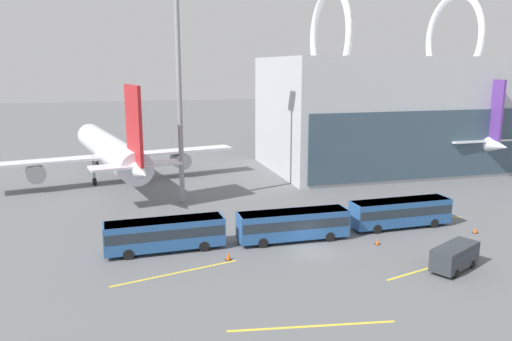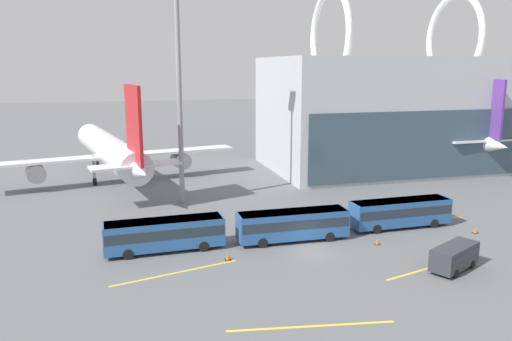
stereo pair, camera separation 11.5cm
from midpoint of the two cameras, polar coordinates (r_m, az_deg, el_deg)
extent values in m
plane|color=slate|center=(49.01, 6.31, -9.05)|extent=(440.00, 440.00, 0.00)
torus|color=white|center=(84.75, 8.38, 14.91)|extent=(1.10, 15.57, 15.57)
torus|color=white|center=(96.39, 21.59, 13.85)|extent=(1.10, 15.57, 15.57)
cylinder|color=silver|center=(79.75, -16.49, 2.35)|extent=(11.45, 35.03, 4.27)
sphere|color=silver|center=(96.78, -18.49, 3.83)|extent=(4.19, 4.19, 4.19)
cone|color=silver|center=(62.95, -13.43, 0.08)|extent=(5.56, 8.34, 4.06)
cube|color=silver|center=(77.81, -16.16, 1.59)|extent=(38.01, 11.14, 0.35)
cylinder|color=gray|center=(76.83, -23.92, -0.27)|extent=(3.20, 3.73, 2.58)
cylinder|color=gray|center=(80.75, -8.65, 1.17)|extent=(3.20, 3.73, 2.58)
cube|color=red|center=(62.92, -13.86, 5.10)|extent=(1.80, 6.68, 9.64)
cube|color=silver|center=(63.68, -13.64, 0.60)|extent=(11.53, 5.44, 0.28)
cylinder|color=gray|center=(91.52, -17.82, 1.92)|extent=(0.36, 0.36, 3.95)
cylinder|color=black|center=(91.86, -17.74, 0.70)|extent=(0.67, 1.17, 1.10)
cylinder|color=gray|center=(77.64, -18.09, 0.20)|extent=(0.36, 0.36, 3.95)
cylinder|color=black|center=(78.05, -18.00, -1.22)|extent=(0.67, 1.17, 1.10)
cylinder|color=gray|center=(78.67, -14.11, 0.58)|extent=(0.36, 0.36, 3.95)
cylinder|color=black|center=(79.07, -14.04, -0.83)|extent=(0.67, 1.17, 1.10)
cylinder|color=silver|center=(100.95, 18.03, 4.42)|extent=(6.61, 36.65, 5.25)
sphere|color=silver|center=(116.19, 12.84, 5.61)|extent=(5.14, 5.14, 5.14)
cone|color=silver|center=(86.88, 24.96, 2.78)|extent=(5.28, 8.19, 4.98)
cube|color=silver|center=(99.28, 18.74, 3.73)|extent=(44.54, 5.19, 0.35)
cylinder|color=gray|center=(92.75, 12.43, 2.61)|extent=(2.64, 3.72, 2.50)
cylinder|color=gray|center=(107.24, 24.08, 3.07)|extent=(2.64, 3.72, 2.50)
cube|color=#5B338C|center=(86.95, 24.88, 6.39)|extent=(0.64, 6.48, 9.25)
cube|color=silver|center=(87.46, 24.60, 3.21)|extent=(13.75, 3.71, 0.28)
cylinder|color=gray|center=(111.39, 14.32, 3.89)|extent=(0.36, 0.36, 4.31)
cylinder|color=black|center=(111.70, 14.27, 2.80)|extent=(0.49, 1.12, 1.10)
cylinder|color=gray|center=(97.57, 17.04, 2.66)|extent=(0.36, 0.36, 4.31)
cylinder|color=black|center=(97.91, 16.97, 1.41)|extent=(0.49, 1.12, 1.10)
cylinder|color=gray|center=(101.55, 20.23, 2.79)|extent=(0.36, 0.36, 4.31)
cylinder|color=black|center=(101.89, 20.14, 1.59)|extent=(0.49, 1.12, 1.10)
cube|color=#285693|center=(48.76, -10.44, -7.11)|extent=(11.42, 3.03, 2.72)
cube|color=#232D38|center=(48.67, -10.45, -6.81)|extent=(11.19, 3.05, 0.95)
cube|color=silver|center=(48.36, -10.49, -5.66)|extent=(11.08, 2.94, 0.12)
cylinder|color=black|center=(50.79, -6.58, -7.69)|extent=(1.01, 0.33, 1.00)
cylinder|color=black|center=(48.53, -6.04, -8.62)|extent=(1.01, 0.33, 1.00)
cylinder|color=black|center=(50.09, -14.59, -8.29)|extent=(1.01, 0.33, 1.00)
cylinder|color=black|center=(47.79, -14.44, -9.27)|extent=(1.01, 0.33, 1.00)
cube|color=#285693|center=(50.87, 4.20, -6.14)|extent=(11.36, 2.76, 2.72)
cube|color=#232D38|center=(50.79, 4.20, -5.85)|extent=(11.13, 2.78, 0.95)
cube|color=silver|center=(50.48, 4.22, -4.73)|extent=(11.02, 2.67, 0.12)
cylinder|color=black|center=(53.53, 7.34, -6.68)|extent=(1.00, 0.31, 1.00)
cylinder|color=black|center=(51.39, 8.37, -7.50)|extent=(1.00, 0.31, 1.00)
cylinder|color=black|center=(51.41, -0.01, -7.36)|extent=(1.00, 0.31, 1.00)
cylinder|color=black|center=(49.18, 0.73, -8.27)|extent=(1.00, 0.31, 1.00)
cube|color=#285693|center=(57.08, 16.12, -4.58)|extent=(11.38, 2.87, 2.72)
cube|color=#232D38|center=(57.00, 16.13, -4.31)|extent=(11.16, 2.89, 0.95)
cube|color=silver|center=(56.73, 16.19, -3.32)|extent=(11.04, 2.78, 0.12)
cylinder|color=black|center=(60.29, 18.26, -5.06)|extent=(1.01, 0.32, 1.00)
cylinder|color=black|center=(58.40, 19.62, -5.70)|extent=(1.01, 0.32, 1.00)
cylinder|color=black|center=(56.69, 12.36, -5.80)|extent=(1.01, 0.32, 1.00)
cylinder|color=black|center=(54.67, 13.59, -6.52)|extent=(1.01, 0.32, 1.00)
cube|color=#2D3338|center=(47.22, 21.70, -9.06)|extent=(5.59, 4.19, 1.89)
cube|color=#232D38|center=(47.11, 21.73, -8.72)|extent=(5.46, 4.13, 0.57)
cylinder|color=black|center=(45.88, 21.83, -10.89)|extent=(0.72, 0.52, 0.70)
cylinder|color=black|center=(46.64, 19.72, -10.35)|extent=(0.72, 0.52, 0.70)
cylinder|color=black|center=(48.48, 23.44, -9.79)|extent=(0.72, 0.52, 0.70)
cylinder|color=black|center=(49.19, 21.41, -9.31)|extent=(0.72, 0.52, 0.70)
cylinder|color=gray|center=(63.72, -8.82, 9.13)|extent=(0.64, 0.64, 29.10)
cube|color=yellow|center=(61.31, 15.51, -5.10)|extent=(6.03, 0.38, 0.01)
cube|color=yellow|center=(62.71, 19.64, -4.98)|extent=(6.09, 2.33, 0.01)
cube|color=yellow|center=(44.26, -9.14, -11.48)|extent=(11.17, 3.01, 0.01)
cube|color=yellow|center=(35.88, 6.33, -17.27)|extent=(11.59, 2.01, 0.01)
cube|color=yellow|center=(46.75, 18.57, -10.67)|extent=(8.61, 2.58, 0.01)
cube|color=black|center=(46.50, -3.26, -10.15)|extent=(0.53, 0.53, 0.02)
cone|color=#EA5914|center=(46.36, -3.26, -9.72)|extent=(0.39, 0.39, 0.74)
cube|color=black|center=(58.36, 23.71, -6.54)|extent=(0.53, 0.53, 0.02)
cone|color=#EA5914|center=(58.26, 23.74, -6.22)|extent=(0.40, 0.40, 0.65)
cube|color=black|center=(51.63, 13.64, -8.20)|extent=(0.47, 0.47, 0.02)
cone|color=#EA5914|center=(51.53, 13.65, -7.88)|extent=(0.35, 0.35, 0.59)
camera|label=1|loc=(0.06, -90.05, -0.01)|focal=35.00mm
camera|label=2|loc=(0.06, 89.95, 0.01)|focal=35.00mm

